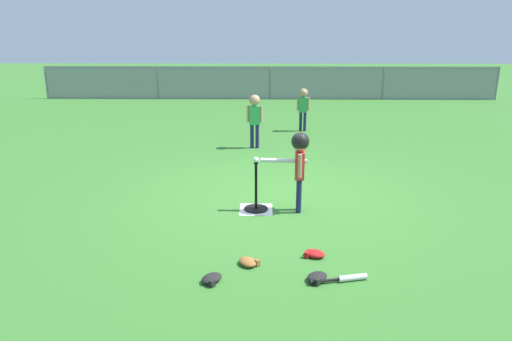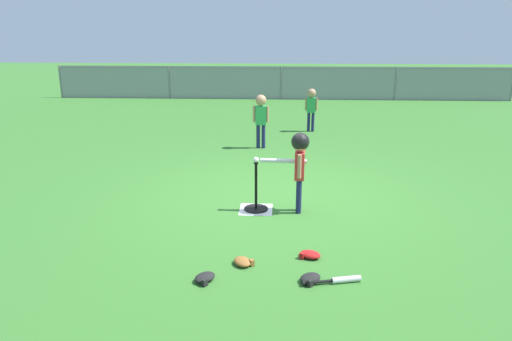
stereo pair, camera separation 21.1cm
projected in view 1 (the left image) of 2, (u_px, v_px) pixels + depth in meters
name	position (u px, v px, depth m)	size (l,w,h in m)	color
ground_plane	(276.00, 195.00, 6.78)	(60.00, 60.00, 0.00)	#336B28
home_plate	(256.00, 209.00, 6.22)	(0.44, 0.44, 0.01)	white
batting_tee	(256.00, 202.00, 6.19)	(0.32, 0.32, 0.66)	black
baseball_on_tee	(256.00, 160.00, 6.02)	(0.07, 0.07, 0.07)	white
batter_child	(299.00, 156.00, 5.96)	(0.63, 0.31, 1.07)	#191E4C
fielder_deep_center	(255.00, 114.00, 9.35)	(0.33, 0.22, 1.09)	#191E4C
fielder_near_right	(303.00, 104.00, 11.02)	(0.30, 0.20, 1.02)	#191E4C
spare_bat_silver	(347.00, 278.00, 4.42)	(0.57, 0.18, 0.06)	silver
glove_by_plate	(212.00, 278.00, 4.41)	(0.26, 0.27, 0.07)	black
glove_near_bats	(315.00, 254.00, 4.91)	(0.27, 0.24, 0.07)	#B21919
glove_tossed_aside	(317.00, 277.00, 4.44)	(0.27, 0.26, 0.07)	black
glove_outfield_drop	(248.00, 262.00, 4.73)	(0.26, 0.27, 0.07)	brown
outfield_fence	(270.00, 82.00, 16.37)	(16.06, 0.06, 1.15)	slate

